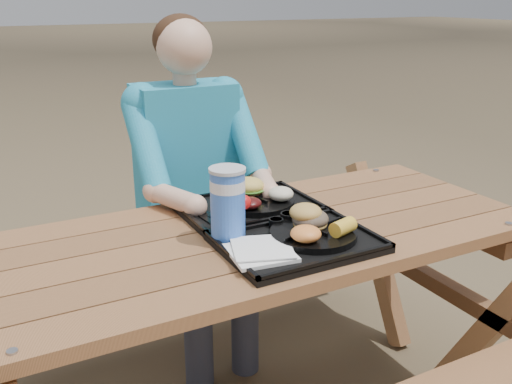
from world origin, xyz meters
name	(u,v)px	position (x,y,z in m)	size (l,w,h in m)	color
picnic_table	(256,334)	(0.00, 0.00, 0.38)	(1.80, 1.49, 0.75)	#999999
tray_near	(297,243)	(0.05, -0.16, 0.76)	(0.45, 0.35, 0.02)	black
tray_far	(250,210)	(0.06, 0.15, 0.76)	(0.45, 0.35, 0.02)	black
plate_near	(313,234)	(0.11, -0.16, 0.78)	(0.26, 0.26, 0.02)	black
plate_far	(256,202)	(0.09, 0.16, 0.78)	(0.26, 0.26, 0.02)	black
napkin_stack	(261,251)	(-0.09, -0.20, 0.78)	(0.17, 0.17, 0.02)	white
soda_cup	(228,205)	(-0.12, -0.05, 0.87)	(0.10, 0.10, 0.21)	blue
condiment_bbq	(276,223)	(0.05, -0.04, 0.78)	(0.05, 0.05, 0.03)	black
condiment_mustard	(289,218)	(0.10, -0.03, 0.79)	(0.05, 0.05, 0.03)	yellow
sandwich	(311,209)	(0.12, -0.12, 0.84)	(0.10, 0.10, 0.11)	gold
mac_cheese	(306,234)	(0.05, -0.21, 0.81)	(0.09, 0.09, 0.04)	#FD9942
corn_cob	(343,227)	(0.17, -0.22, 0.81)	(0.08, 0.08, 0.05)	yellow
cutlery_far	(207,214)	(-0.10, 0.15, 0.77)	(0.03, 0.15, 0.01)	black
burger	(249,182)	(0.09, 0.21, 0.84)	(0.11, 0.11, 0.10)	#E5BD50
baked_beans	(250,203)	(0.03, 0.10, 0.81)	(0.08, 0.08, 0.04)	#450D0D
potato_salad	(281,194)	(0.16, 0.11, 0.81)	(0.09, 0.09, 0.05)	silver
diner	(190,204)	(0.01, 0.60, 0.64)	(0.48, 0.84, 1.28)	#199FB1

